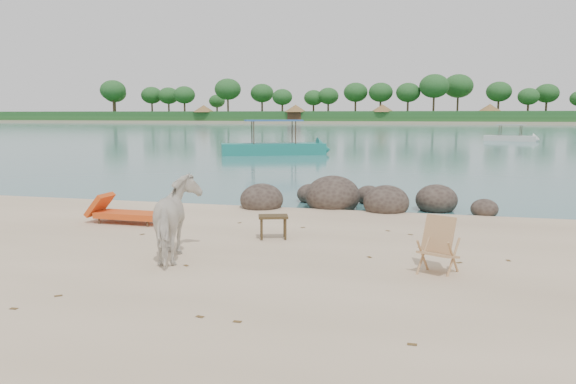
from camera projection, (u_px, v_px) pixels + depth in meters
The scene contains 11 objects.
water at pixel (415, 128), 94.64m from camera, with size 400.00×400.00×0.00m, color #376A6F.
far_shore at pixel (423, 122), 171.38m from camera, with size 420.00×90.00×1.40m, color tan.
far_scenery at pixel (421, 111), 139.00m from camera, with size 420.00×18.00×9.50m.
boulders at pixel (351, 200), 14.34m from camera, with size 6.27×2.89×1.06m.
cow at pixel (178, 220), 9.07m from camera, with size 0.72×1.59×1.34m, color silver.
side_table at pixel (273, 229), 10.61m from camera, with size 0.55×0.36×0.44m, color #382916, non-canonical shape.
lounge_chair at pixel (129, 212), 12.12m from camera, with size 1.79×0.63×0.54m, color #E04F1A, non-canonical shape.
deck_chair at pixel (438, 248), 8.29m from camera, with size 0.52×0.57×0.82m, color tan, non-canonical shape.
boat_near at pixel (273, 126), 33.54m from camera, with size 6.94×1.56×3.37m, color #18756B, non-canonical shape.
boat_mid at pixel (511, 127), 50.67m from camera, with size 4.99×1.12×2.44m, color beige, non-canonical shape.
dead_leaves at pixel (253, 264), 8.94m from camera, with size 8.02×7.25×0.00m.
Camera 1 is at (2.96, -7.56, 2.37)m, focal length 35.00 mm.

